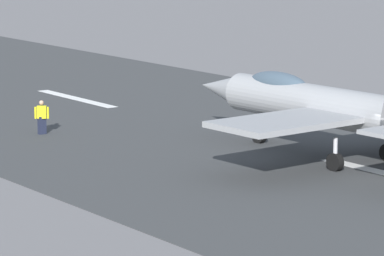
# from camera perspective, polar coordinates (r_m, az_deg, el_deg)

# --- Properties ---
(fighter_jet) EXTENTS (16.51, 13.36, 5.54)m
(fighter_jet) POSITION_cam_1_polar(r_m,az_deg,el_deg) (50.25, 6.98, 1.07)
(fighter_jet) COLOR gray
(fighter_jet) RESTS_ON ground
(crew_person) EXTENTS (0.48, 0.60, 1.66)m
(crew_person) POSITION_cam_1_polar(r_m,az_deg,el_deg) (56.51, -7.34, 0.51)
(crew_person) COLOR #1E2338
(crew_person) RESTS_ON ground
(marker_cone_far) EXTENTS (0.44, 0.44, 0.55)m
(marker_cone_far) POSITION_cam_1_polar(r_m,az_deg,el_deg) (72.72, 2.94, 2.29)
(marker_cone_far) COLOR orange
(marker_cone_far) RESTS_ON ground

